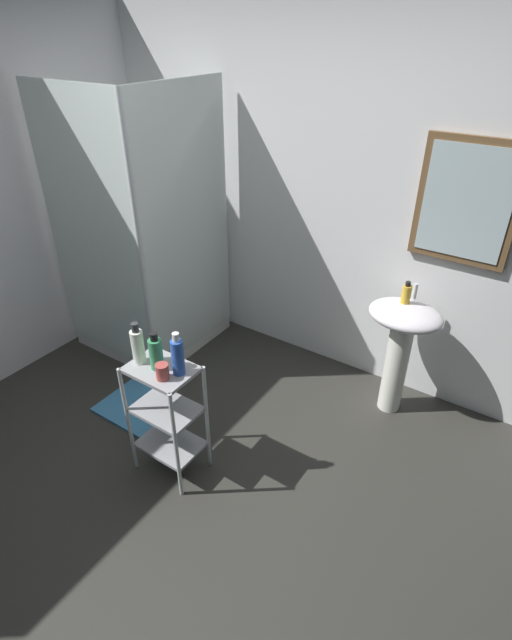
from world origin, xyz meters
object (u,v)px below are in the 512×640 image
Objects in this scene: shower_stall at (150,294)px; storage_cart at (167,411)px; body_wash_bottle_green at (156,353)px; rinse_cup at (162,372)px; shampoo_bottle_blue at (178,356)px; bath_mat at (142,410)px; lotion_bottle_white at (138,346)px; pedestal_sink at (401,337)px; hand_soap_bottle at (406,294)px.

storage_cart is (1.00, -0.90, -0.03)m from shower_stall.
body_wash_bottle_green is (0.98, -0.90, 0.37)m from shower_stall.
storage_cart is at bearing 140.58° from rinse_cup.
bath_mat is (-0.61, 0.21, -0.84)m from shampoo_bottle_blue.
storage_cart is 0.43m from shampoo_bottle_blue.
lotion_bottle_white reaches higher than rinse_cup.
shower_stall is 1.32m from lotion_bottle_white.
shower_stall reaches higher than pedestal_sink.
pedestal_sink is 1.53m from storage_cart.
pedestal_sink is 3.34× the size of lotion_bottle_white.
bath_mat is at bearing 153.43° from body_wash_bottle_green.
bath_mat is at bearing 145.22° from lotion_bottle_white.
storage_cart is at bearing -124.30° from hand_soap_bottle.
shampoo_bottle_blue is at bearing -121.27° from hand_soap_bottle.
storage_cart is 3.43× the size of body_wash_bottle_green.
shower_stall is at bearing 138.22° from rinse_cup.
lotion_bottle_white is at bearing -169.76° from shampoo_bottle_blue.
pedestal_sink is 1.64m from lotion_bottle_white.
body_wash_bottle_green is at bearing -167.71° from shampoo_bottle_blue.
lotion_bottle_white is at bearing -171.22° from storage_cart.
pedestal_sink reaches higher than bath_mat.
shampoo_bottle_blue is at bearing 10.24° from lotion_bottle_white.
bath_mat is at bearing -53.01° from shower_stall.
storage_cart reaches higher than bath_mat.
pedestal_sink is at bearing 57.11° from shampoo_bottle_blue.
pedestal_sink is 1.09× the size of storage_cart.
hand_soap_bottle is at bearing 129.37° from pedestal_sink.
lotion_bottle_white is at bearing -46.58° from shower_stall.
lotion_bottle_white reaches higher than pedestal_sink.
body_wash_bottle_green is at bearing -124.74° from hand_soap_bottle.
bath_mat is at bearing -143.02° from hand_soap_bottle.
pedestal_sink is 0.30m from hand_soap_bottle.
shower_stall reaches higher than lotion_bottle_white.
lotion_bottle_white is (-0.99, -1.28, -0.03)m from hand_soap_bottle.
storage_cart is at bearing -168.02° from shampoo_bottle_blue.
shampoo_bottle_blue is 0.13m from body_wash_bottle_green.
bath_mat is (0.50, -0.66, -0.45)m from shower_stall.
lotion_bottle_white reaches higher than hand_soap_bottle.
shower_stall is 3.33× the size of bath_mat.
hand_soap_bottle reaches higher than rinse_cup.
shower_stall is at bearing -169.95° from pedestal_sink.
shower_stall is 1.92m from pedestal_sink.
shower_stall is at bearing 126.99° from bath_mat.
lotion_bottle_white is 0.21m from rinse_cup.
lotion_bottle_white is (-1.02, -1.25, 0.27)m from pedestal_sink.
hand_soap_bottle is 1.91m from bath_mat.
body_wash_bottle_green is (-0.91, -1.24, 0.25)m from pedestal_sink.
hand_soap_bottle is (1.86, 0.37, 0.41)m from shower_stall.
bath_mat is at bearing -144.47° from pedestal_sink.
rinse_cup reaches higher than storage_cart.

